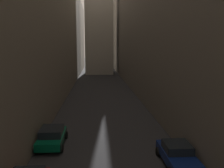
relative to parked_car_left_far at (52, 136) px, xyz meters
name	(u,v)px	position (x,y,z in m)	size (l,w,h in m)	color
ground_plane	(101,92)	(4.40, 22.71, -0.76)	(264.00, 264.00, 0.00)	#232326
building_block_left	(29,27)	(-7.90, 24.71, 10.27)	(13.60, 108.00, 22.07)	#756B5B
building_block_right	(163,23)	(15.50, 24.71, 11.20)	(11.19, 108.00, 23.92)	#60594F
parked_car_left_far	(52,136)	(0.00, 0.00, 0.00)	(2.07, 4.04, 1.46)	#05472D
parked_car_right_far	(177,154)	(8.80, -3.79, -0.01)	(2.04, 4.25, 1.48)	navy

